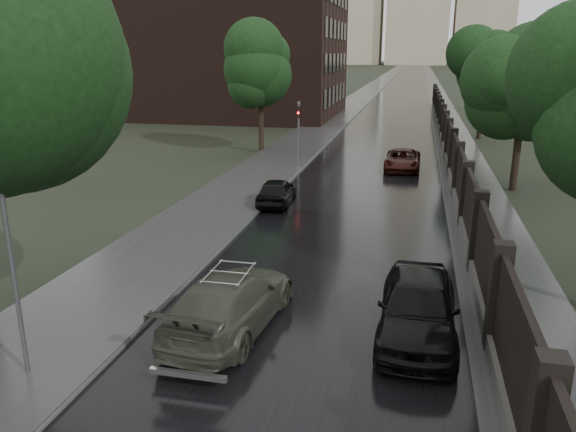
# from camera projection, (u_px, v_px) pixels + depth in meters

# --- Properties ---
(road) EXTENTS (8.00, 420.00, 0.02)m
(road) POSITION_uv_depth(u_px,v_px,m) (412.00, 72.00, 187.37)
(road) COLOR black
(road) RESTS_ON ground
(sidewalk_left) EXTENTS (4.00, 420.00, 0.16)m
(sidewalk_left) POSITION_uv_depth(u_px,v_px,m) (394.00, 72.00, 188.63)
(sidewalk_left) COLOR #2D2D2D
(sidewalk_left) RESTS_ON ground
(verge_right) EXTENTS (3.00, 420.00, 0.08)m
(verge_right) POSITION_uv_depth(u_px,v_px,m) (429.00, 72.00, 186.19)
(verge_right) COLOR #2D2D2D
(verge_right) RESTS_ON ground
(fence_right) EXTENTS (0.45, 75.72, 2.70)m
(fence_right) POSITION_uv_depth(u_px,v_px,m) (447.00, 140.00, 38.35)
(fence_right) COLOR #383533
(fence_right) RESTS_ON ground
(tree_left_far) EXTENTS (4.25, 4.25, 7.39)m
(tree_left_far) POSITION_uv_depth(u_px,v_px,m) (260.00, 75.00, 37.95)
(tree_left_far) COLOR black
(tree_left_far) RESTS_ON ground
(tree_right_b) EXTENTS (4.08, 4.08, 7.01)m
(tree_right_b) POSITION_uv_depth(u_px,v_px,m) (524.00, 91.00, 27.25)
(tree_right_b) COLOR black
(tree_right_b) RESTS_ON ground
(tree_right_c) EXTENTS (4.08, 4.08, 7.01)m
(tree_right_c) POSITION_uv_depth(u_px,v_px,m) (484.00, 76.00, 44.09)
(tree_right_c) COLOR black
(tree_right_c) RESTS_ON ground
(lamp_post) EXTENTS (0.25, 0.12, 5.11)m
(lamp_post) POSITION_uv_depth(u_px,v_px,m) (12.00, 263.00, 11.47)
(lamp_post) COLOR #59595E
(lamp_post) RESTS_ON ground
(traffic_light) EXTENTS (0.16, 0.32, 4.00)m
(traffic_light) POSITION_uv_depth(u_px,v_px,m) (299.00, 129.00, 33.28)
(traffic_light) COLOR #59595E
(traffic_light) RESTS_ON ground
(brick_building) EXTENTS (24.00, 18.00, 20.00)m
(brick_building) POSITION_uv_depth(u_px,v_px,m) (224.00, 20.00, 59.30)
(brick_building) COLOR black
(brick_building) RESTS_ON ground
(volga_sedan) EXTENTS (2.54, 5.31, 1.49)m
(volga_sedan) POSITION_uv_depth(u_px,v_px,m) (230.00, 301.00, 14.21)
(volga_sedan) COLOR #3E4134
(volga_sedan) RESTS_ON ground
(hatchback_left) EXTENTS (1.62, 3.68, 1.23)m
(hatchback_left) POSITION_uv_depth(u_px,v_px,m) (277.00, 191.00, 25.89)
(hatchback_left) COLOR black
(hatchback_left) RESTS_ON ground
(car_right_near) EXTENTS (1.95, 4.72, 1.60)m
(car_right_near) POSITION_uv_depth(u_px,v_px,m) (418.00, 307.00, 13.79)
(car_right_near) COLOR black
(car_right_near) RESTS_ON ground
(car_right_far) EXTENTS (2.07, 4.41, 1.22)m
(car_right_far) POSITION_uv_depth(u_px,v_px,m) (403.00, 160.00, 33.39)
(car_right_far) COLOR black
(car_right_far) RESTS_ON ground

